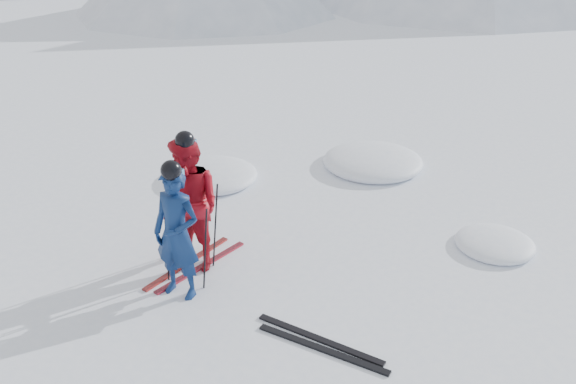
% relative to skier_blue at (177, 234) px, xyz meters
% --- Properties ---
extents(ground, '(160.00, 160.00, 0.00)m').
position_rel_skier_blue_xyz_m(ground, '(2.42, 0.89, -0.92)').
color(ground, white).
rests_on(ground, ground).
extents(skier_blue, '(0.67, 0.45, 1.83)m').
position_rel_skier_blue_xyz_m(skier_blue, '(0.00, 0.00, 0.00)').
color(skier_blue, navy).
rests_on(skier_blue, ground).
extents(skier_red, '(1.08, 0.92, 1.96)m').
position_rel_skier_blue_xyz_m(skier_red, '(-0.23, 0.64, 0.07)').
color(skier_red, '#A90D19').
rests_on(skier_red, ground).
extents(pole_blue_left, '(0.12, 0.09, 1.22)m').
position_rel_skier_blue_xyz_m(pole_blue_left, '(-0.30, 0.15, -0.31)').
color(pole_blue_left, black).
rests_on(pole_blue_left, ground).
extents(pole_blue_right, '(0.12, 0.07, 1.22)m').
position_rel_skier_blue_xyz_m(pole_blue_right, '(0.25, 0.25, -0.31)').
color(pole_blue_right, black).
rests_on(pole_blue_right, ground).
extents(pole_red_left, '(0.13, 0.10, 1.30)m').
position_rel_skier_blue_xyz_m(pole_red_left, '(-0.53, 0.89, -0.26)').
color(pole_red_left, black).
rests_on(pole_red_left, ground).
extents(pole_red_right, '(0.13, 0.09, 1.31)m').
position_rel_skier_blue_xyz_m(pole_red_right, '(0.07, 0.79, -0.26)').
color(pole_red_right, black).
rests_on(pole_red_right, ground).
extents(ski_worn_left, '(0.36, 1.69, 0.03)m').
position_rel_skier_blue_xyz_m(ski_worn_left, '(-0.35, 0.64, -0.90)').
color(ski_worn_left, black).
rests_on(ski_worn_left, ground).
extents(ski_worn_right, '(0.48, 1.68, 0.03)m').
position_rel_skier_blue_xyz_m(ski_worn_right, '(-0.11, 0.64, -0.90)').
color(ski_worn_right, black).
rests_on(ski_worn_right, ground).
extents(ski_loose_a, '(1.70, 0.26, 0.03)m').
position_rel_skier_blue_xyz_m(ski_loose_a, '(2.06, -0.10, -0.90)').
color(ski_loose_a, black).
rests_on(ski_loose_a, ground).
extents(ski_loose_b, '(1.70, 0.20, 0.03)m').
position_rel_skier_blue_xyz_m(ski_loose_b, '(2.16, -0.25, -0.90)').
color(ski_loose_b, black).
rests_on(ski_loose_b, ground).
extents(snow_lumps, '(9.36, 7.21, 0.43)m').
position_rel_skier_blue_xyz_m(snow_lumps, '(0.84, 3.93, -0.92)').
color(snow_lumps, white).
rests_on(snow_lumps, ground).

